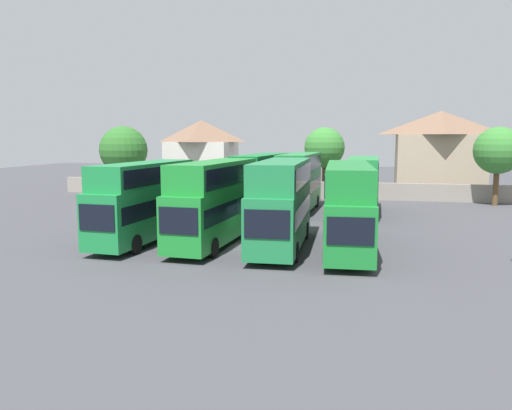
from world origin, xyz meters
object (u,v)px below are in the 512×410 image
Objects in this scene: bus_5 at (214,188)px; house_terrace_left at (202,154)px; tree_right_of_lot at (498,151)px; tree_left_of_lot at (324,148)px; bus_8 at (363,182)px; tree_behind_wall at (124,150)px; bus_7 at (299,179)px; house_terrace_centre at (440,152)px; bus_6 at (261,179)px; bus_4 at (348,202)px; bus_1 at (144,198)px; bus_3 at (281,200)px; bus_2 at (214,198)px.

house_terrace_left reaches higher than bus_5.
house_terrace_left is at bearing 165.21° from tree_right_of_lot.
house_terrace_left is at bearing 165.42° from tree_left_of_lot.
bus_8 is at bearing 86.79° from bus_5.
house_terrace_left reaches higher than tree_behind_wall.
house_terrace_left reaches higher than bus_8.
tree_left_of_lot is at bearing 142.02° from bus_5.
bus_7 is 1.47× the size of tree_left_of_lot.
house_terrace_left is at bearing -178.31° from house_terrace_centre.
tree_left_of_lot is (4.53, 12.43, 2.55)m from bus_6.
bus_6 is at bearing -159.63° from tree_right_of_lot.
house_terrace_centre is at bearing 160.89° from bus_4.
bus_4 is at bearing 19.85° from bus_7.
tree_left_of_lot is at bearing -158.97° from house_terrace_centre.
house_terrace_centre is (21.52, 17.82, 2.91)m from bus_5.
bus_1 is at bearing -77.69° from house_terrace_left.
bus_3 is 1.36× the size of tree_left_of_lot.
bus_7 is at bearing 88.32° from bus_5.
house_terrace_centre is at bearing 150.19° from bus_1.
tree_right_of_lot reaches higher than bus_7.
bus_3 is at bearing -63.88° from house_terrace_left.
tree_left_of_lot is (1.06, 12.62, 2.50)m from bus_7.
tree_behind_wall reaches higher than bus_8.
bus_8 is at bearing 142.29° from bus_1.
house_terrace_left reaches higher than bus_3.
bus_2 is 0.94× the size of bus_7.
bus_5 is (-0.04, 14.80, -0.85)m from bus_1.
tree_behind_wall is at bearing -138.16° from bus_3.
house_terrace_centre reaches higher than bus_6.
bus_2 is 1.02× the size of bus_8.
bus_7 reaches higher than bus_6.
bus_4 is at bearing 96.06° from bus_1.
tree_behind_wall is (-20.33, 7.12, 2.24)m from bus_7.
tree_right_of_lot is at bearing 146.64° from bus_4.
bus_5 is at bearing -88.31° from bus_8.
house_terrace_centre is at bearing 16.94° from tree_behind_wall.
bus_8 is (4.48, 14.93, -0.19)m from bus_3.
bus_1 is at bearing -25.35° from bus_7.
bus_1 is 1.33× the size of tree_behind_wall.
house_terrace_left reaches higher than bus_6.
bus_3 is 35.10m from house_terrace_centre.
bus_2 is 17.06m from bus_8.
bus_7 is at bearing 90.94° from bus_6.
house_terrace_left is 1.13× the size of tree_left_of_lot.
tree_right_of_lot is at bearing -14.79° from house_terrace_left.
bus_3 is 35.41m from house_terrace_left.
house_terrace_left is at bearing -155.89° from bus_3.
bus_6 is 1.18× the size of house_terrace_centre.
bus_4 is at bearing -58.15° from house_terrace_left.
bus_1 is 32.56m from house_terrace_left.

